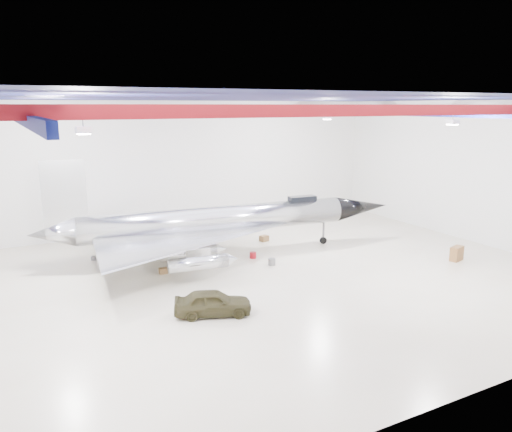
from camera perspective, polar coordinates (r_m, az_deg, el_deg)
floor at (r=31.10m, az=-1.01°, el=-7.42°), size 40.00×40.00×0.00m
wall_back at (r=43.45m, az=-10.05°, el=5.59°), size 40.00×0.00×40.00m
wall_right at (r=42.51m, az=23.86°, el=4.57°), size 0.00×30.00×30.00m
ceiling at (r=29.23m, az=-1.10°, el=13.30°), size 40.00×40.00×0.00m
ceiling_structure at (r=29.23m, az=-1.09°, el=11.97°), size 39.50×29.50×1.08m
jet_aircraft at (r=35.59m, az=-4.48°, el=-0.84°), size 26.80×16.88×7.31m
jeep at (r=26.16m, az=-4.96°, el=-9.83°), size 4.28×2.88×1.35m
desk at (r=37.58m, az=21.96°, el=-4.00°), size 1.21×0.84×1.01m
crate_ply at (r=32.90m, az=-10.55°, el=-6.16°), size 0.52×0.42×0.36m
toolbox_red at (r=38.66m, az=-6.60°, el=-3.21°), size 0.59×0.54×0.34m
engine_drum at (r=33.99m, az=1.82°, el=-5.26°), size 0.63×0.63×0.45m
parts_bin at (r=39.86m, az=0.93°, el=-2.56°), size 0.77×0.68×0.45m
crate_small at (r=36.86m, az=-18.00°, el=-4.60°), size 0.49×0.44×0.28m
tool_chest at (r=35.47m, az=-0.35°, el=-4.50°), size 0.61×0.61×0.43m
spares_box at (r=39.57m, az=-6.87°, el=-2.85°), size 0.46×0.46×0.35m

